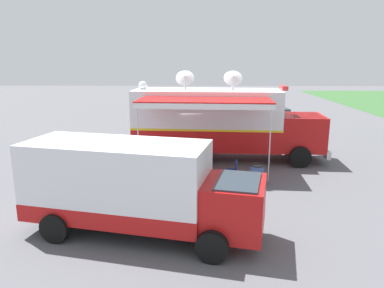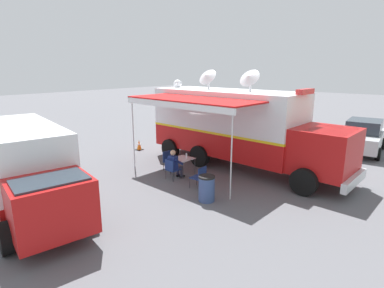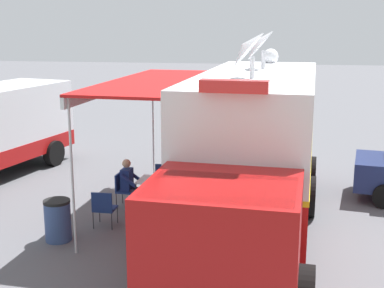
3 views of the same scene
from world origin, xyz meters
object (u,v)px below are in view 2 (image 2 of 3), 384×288
at_px(folding_chair_spare_by_truck, 200,176).
at_px(water_bottle, 186,156).
at_px(folding_table, 183,159).
at_px(command_truck, 239,125).
at_px(trash_bin, 207,188).
at_px(support_truck, 26,168).
at_px(seated_responder, 175,164).
at_px(car_behind_truck, 363,136).
at_px(traffic_cone, 139,145).
at_px(folding_chair_beside_table, 169,159).
at_px(folding_chair_at_table, 171,168).
at_px(car_far_corner, 238,127).

bearing_deg(folding_chair_spare_by_truck, water_bottle, -123.06).
bearing_deg(folding_table, command_truck, 153.59).
height_order(trash_bin, support_truck, support_truck).
height_order(seated_responder, car_behind_truck, car_behind_truck).
xyz_separation_m(seated_responder, traffic_cone, (-2.20, -4.68, -0.37)).
xyz_separation_m(trash_bin, traffic_cone, (-3.16, -7.03, -0.18)).
xyz_separation_m(water_bottle, trash_bin, (1.68, 2.31, -0.38)).
bearing_deg(folding_chair_beside_table, car_behind_truck, 146.03).
bearing_deg(trash_bin, folding_chair_at_table, -108.10).
height_order(folding_chair_at_table, support_truck, support_truck).
relative_size(command_truck, trash_bin, 10.58).
bearing_deg(traffic_cone, car_behind_truck, 127.19).
bearing_deg(folding_chair_at_table, car_behind_truck, 152.36).
xyz_separation_m(water_bottle, seated_responder, (0.72, -0.03, -0.18)).
relative_size(folding_chair_beside_table, car_far_corner, 0.20).
bearing_deg(support_truck, car_far_corner, 179.03).
distance_m(trash_bin, support_truck, 5.91).
bearing_deg(folding_chair_beside_table, car_far_corner, -174.58).
height_order(folding_chair_beside_table, traffic_cone, folding_chair_beside_table).
bearing_deg(traffic_cone, water_bottle, 72.65).
bearing_deg(water_bottle, support_truck, -17.87).
bearing_deg(traffic_cone, support_truck, 21.50).
relative_size(trash_bin, car_far_corner, 0.21).
bearing_deg(car_far_corner, support_truck, -0.97).
bearing_deg(support_truck, folding_chair_at_table, 159.49).
distance_m(command_truck, folding_chair_beside_table, 3.53).
xyz_separation_m(seated_responder, support_truck, (5.05, -1.83, 0.73)).
distance_m(water_bottle, folding_chair_at_table, 0.97).
bearing_deg(support_truck, folding_chair_beside_table, 171.03).
relative_size(car_behind_truck, car_far_corner, 0.97).
xyz_separation_m(command_truck, car_far_corner, (-4.70, -2.76, -1.07)).
height_order(folding_table, folding_chair_at_table, folding_chair_at_table).
bearing_deg(water_bottle, command_truck, 154.70).
height_order(folding_chair_spare_by_truck, trash_bin, trash_bin).
bearing_deg(folding_chair_beside_table, folding_chair_at_table, 48.06).
height_order(folding_chair_beside_table, car_behind_truck, car_behind_truck).
relative_size(folding_chair_beside_table, car_behind_truck, 0.20).
height_order(command_truck, folding_chair_spare_by_truck, command_truck).
distance_m(command_truck, folding_chair_spare_by_truck, 3.62).
relative_size(folding_table, folding_chair_spare_by_truck, 0.98).
xyz_separation_m(folding_table, traffic_cone, (-1.59, -4.60, -0.39)).
bearing_deg(traffic_cone, folding_table, 70.98).
bearing_deg(seated_responder, car_behind_truck, 151.95).
xyz_separation_m(water_bottle, traffic_cone, (-1.47, -4.71, -0.55)).
height_order(folding_table, folding_chair_spare_by_truck, folding_chair_spare_by_truck).
xyz_separation_m(support_truck, car_far_corner, (-12.84, 0.22, -0.51)).
distance_m(car_behind_truck, car_far_corner, 7.00).
bearing_deg(trash_bin, command_truck, -163.60).
bearing_deg(trash_bin, traffic_cone, -114.18).
bearing_deg(support_truck, trash_bin, 134.39).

